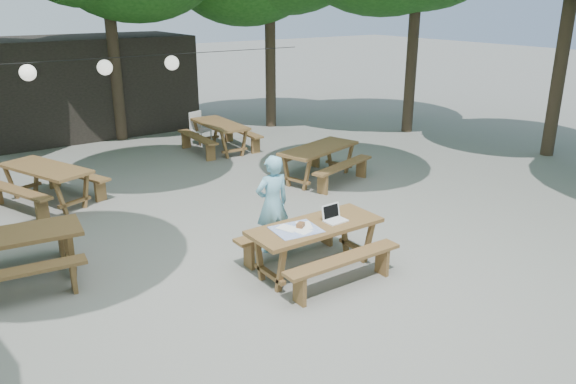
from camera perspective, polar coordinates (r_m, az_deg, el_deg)
The scene contains 12 objects.
ground at distance 8.79m, azimuth -3.23°, elevation -7.03°, with size 80.00×80.00×0.00m, color #61615D.
pavilion at distance 18.02m, azimuth -20.02°, elevation 10.15°, with size 6.00×3.00×2.80m, color black.
main_picnic_table at distance 8.33m, azimuth 2.76°, elevation -5.61°, with size 2.00×1.58×0.75m.
picnic_table_nw at distance 8.90m, azimuth -26.49°, elevation -6.07°, with size 2.08×1.79×0.75m.
picnic_table_ne at distance 12.53m, azimuth 3.14°, elevation 2.98°, with size 2.26×2.05×0.75m.
picnic_table_far_w at distance 12.03m, azimuth -23.25°, elevation 0.71°, with size 2.17×2.35×0.75m.
picnic_table_far_e at distance 15.05m, azimuth -6.92°, elevation 5.64°, with size 1.62×2.02×0.75m.
woman at distance 8.86m, azimuth -1.60°, elevation -1.22°, with size 0.58×0.38×1.59m, color #77BDD9.
plastic_chair at distance 15.81m, azimuth -8.86°, elevation 5.72°, with size 0.56×0.56×0.90m.
laptop at distance 8.33m, azimuth 4.64°, elevation -2.50°, with size 0.34×0.27×0.24m.
tabletop_clutter at distance 8.01m, azimuth 0.92°, elevation -3.73°, with size 0.71×0.62×0.08m.
paper_lanterns at distance 13.41m, azimuth -18.06°, elevation 11.96°, with size 9.00×0.34×0.38m.
Camera 1 is at (-4.09, -6.75, 3.88)m, focal length 35.00 mm.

